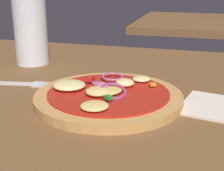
{
  "coord_description": "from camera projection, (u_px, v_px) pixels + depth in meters",
  "views": [
    {
      "loc": [
        0.18,
        -0.42,
        0.22
      ],
      "look_at": [
        0.04,
        0.06,
        0.05
      ],
      "focal_mm": 53.61,
      "sensor_mm": 36.0,
      "label": 1
    }
  ],
  "objects": [
    {
      "name": "dining_table",
      "position": [
        75.0,
        117.0,
        0.5
      ],
      "size": [
        1.38,
        0.88,
        0.03
      ],
      "color": "brown",
      "rests_on": "ground"
    },
    {
      "name": "pizza",
      "position": [
        107.0,
        96.0,
        0.51
      ],
      "size": [
        0.23,
        0.23,
        0.03
      ],
      "color": "tan",
      "rests_on": "dining_table"
    },
    {
      "name": "fork",
      "position": [
        20.0,
        84.0,
        0.59
      ],
      "size": [
        0.18,
        0.04,
        0.01
      ],
      "color": "silver",
      "rests_on": "dining_table"
    },
    {
      "name": "beer_glass",
      "position": [
        31.0,
        32.0,
        0.71
      ],
      "size": [
        0.07,
        0.07,
        0.15
      ],
      "color": "silver",
      "rests_on": "dining_table"
    },
    {
      "name": "background_table",
      "position": [
        213.0,
        24.0,
        1.4
      ],
      "size": [
        0.62,
        0.53,
        0.03
      ],
      "color": "brown",
      "rests_on": "ground"
    }
  ]
}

